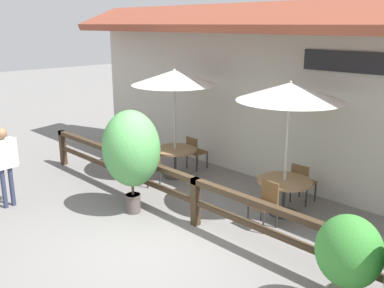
{
  "coord_description": "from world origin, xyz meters",
  "views": [
    {
      "loc": [
        5.31,
        -4.23,
        3.73
      ],
      "look_at": [
        -0.7,
        1.64,
        1.36
      ],
      "focal_mm": 40.0,
      "sensor_mm": 36.0,
      "label": 1
    }
  ],
  "objects_px": {
    "potted_plant_small_flowering": "(131,149)",
    "pedestrian": "(4,157)",
    "potted_plant_corner_fern": "(348,258)",
    "patio_umbrella_middle": "(290,92)",
    "dining_table_middle": "(284,187)",
    "chair_middle_wallside": "(302,181)",
    "chair_near_streetside": "(150,164)",
    "chair_middle_streetside": "(265,202)",
    "patio_umbrella_near": "(174,78)",
    "chair_near_wallside": "(195,151)",
    "dining_table_near": "(175,154)"
  },
  "relations": [
    {
      "from": "patio_umbrella_middle",
      "to": "chair_middle_streetside",
      "type": "distance_m",
      "value": 2.12
    },
    {
      "from": "chair_middle_streetside",
      "to": "patio_umbrella_middle",
      "type": "bearing_deg",
      "value": 99.93
    },
    {
      "from": "chair_middle_wallside",
      "to": "potted_plant_corner_fern",
      "type": "height_order",
      "value": "potted_plant_corner_fern"
    },
    {
      "from": "patio_umbrella_near",
      "to": "patio_umbrella_middle",
      "type": "bearing_deg",
      "value": 1.5
    },
    {
      "from": "chair_near_streetside",
      "to": "chair_near_wallside",
      "type": "distance_m",
      "value": 1.52
    },
    {
      "from": "chair_near_streetside",
      "to": "chair_middle_wallside",
      "type": "relative_size",
      "value": 1.0
    },
    {
      "from": "chair_middle_streetside",
      "to": "pedestrian",
      "type": "xyz_separation_m",
      "value": [
        -4.31,
        -3.11,
        0.6
      ]
    },
    {
      "from": "potted_plant_small_flowering",
      "to": "pedestrian",
      "type": "height_order",
      "value": "potted_plant_small_flowering"
    },
    {
      "from": "dining_table_near",
      "to": "pedestrian",
      "type": "relative_size",
      "value": 0.63
    },
    {
      "from": "chair_near_wallside",
      "to": "chair_middle_streetside",
      "type": "xyz_separation_m",
      "value": [
        3.3,
        -1.41,
        0.0
      ]
    },
    {
      "from": "patio_umbrella_near",
      "to": "potted_plant_corner_fern",
      "type": "distance_m",
      "value": 6.14
    },
    {
      "from": "dining_table_middle",
      "to": "potted_plant_corner_fern",
      "type": "xyz_separation_m",
      "value": [
        2.38,
        -2.15,
        0.29
      ]
    },
    {
      "from": "pedestrian",
      "to": "chair_middle_wallside",
      "type": "bearing_deg",
      "value": 133.47
    },
    {
      "from": "chair_near_wallside",
      "to": "patio_umbrella_middle",
      "type": "height_order",
      "value": "patio_umbrella_middle"
    },
    {
      "from": "patio_umbrella_middle",
      "to": "potted_plant_corner_fern",
      "type": "distance_m",
      "value": 3.59
    },
    {
      "from": "patio_umbrella_middle",
      "to": "pedestrian",
      "type": "distance_m",
      "value": 5.88
    },
    {
      "from": "dining_table_middle",
      "to": "chair_middle_streetside",
      "type": "xyz_separation_m",
      "value": [
        0.08,
        -0.74,
        -0.08
      ]
    },
    {
      "from": "patio_umbrella_middle",
      "to": "chair_middle_streetside",
      "type": "height_order",
      "value": "patio_umbrella_middle"
    },
    {
      "from": "patio_umbrella_near",
      "to": "chair_middle_wallside",
      "type": "height_order",
      "value": "patio_umbrella_near"
    },
    {
      "from": "chair_near_streetside",
      "to": "chair_middle_streetside",
      "type": "xyz_separation_m",
      "value": [
        3.29,
        0.11,
        0.0
      ]
    },
    {
      "from": "dining_table_middle",
      "to": "chair_middle_wallside",
      "type": "height_order",
      "value": "chair_middle_wallside"
    },
    {
      "from": "chair_middle_streetside",
      "to": "chair_middle_wallside",
      "type": "bearing_deg",
      "value": 98.51
    },
    {
      "from": "potted_plant_corner_fern",
      "to": "potted_plant_small_flowering",
      "type": "bearing_deg",
      "value": 179.93
    },
    {
      "from": "patio_umbrella_middle",
      "to": "dining_table_middle",
      "type": "relative_size",
      "value": 2.5
    },
    {
      "from": "dining_table_near",
      "to": "chair_near_wallside",
      "type": "height_order",
      "value": "chair_near_wallside"
    },
    {
      "from": "dining_table_near",
      "to": "potted_plant_corner_fern",
      "type": "distance_m",
      "value": 5.93
    },
    {
      "from": "potted_plant_small_flowering",
      "to": "pedestrian",
      "type": "distance_m",
      "value": 2.68
    },
    {
      "from": "chair_middle_streetside",
      "to": "chair_near_streetside",
      "type": "bearing_deg",
      "value": -174.12
    },
    {
      "from": "patio_umbrella_near",
      "to": "potted_plant_small_flowering",
      "type": "bearing_deg",
      "value": -64.04
    },
    {
      "from": "chair_near_wallside",
      "to": "dining_table_middle",
      "type": "distance_m",
      "value": 3.29
    },
    {
      "from": "dining_table_middle",
      "to": "chair_near_streetside",
      "type": "bearing_deg",
      "value": -165.31
    },
    {
      "from": "dining_table_middle",
      "to": "pedestrian",
      "type": "xyz_separation_m",
      "value": [
        -4.23,
        -3.84,
        0.52
      ]
    },
    {
      "from": "potted_plant_corner_fern",
      "to": "pedestrian",
      "type": "height_order",
      "value": "pedestrian"
    },
    {
      "from": "chair_near_wallside",
      "to": "chair_middle_wallside",
      "type": "distance_m",
      "value": 3.18
    },
    {
      "from": "chair_near_streetside",
      "to": "patio_umbrella_middle",
      "type": "height_order",
      "value": "patio_umbrella_middle"
    },
    {
      "from": "patio_umbrella_middle",
      "to": "potted_plant_small_flowering",
      "type": "xyz_separation_m",
      "value": [
        -2.17,
        -2.14,
        -1.15
      ]
    },
    {
      "from": "chair_near_streetside",
      "to": "potted_plant_small_flowering",
      "type": "height_order",
      "value": "potted_plant_small_flowering"
    },
    {
      "from": "chair_near_streetside",
      "to": "potted_plant_corner_fern",
      "type": "distance_m",
      "value": 5.75
    },
    {
      "from": "dining_table_middle",
      "to": "chair_middle_wallside",
      "type": "xyz_separation_m",
      "value": [
        -0.04,
        0.74,
        -0.08
      ]
    },
    {
      "from": "dining_table_near",
      "to": "chair_middle_streetside",
      "type": "distance_m",
      "value": 3.31
    },
    {
      "from": "dining_table_middle",
      "to": "potted_plant_small_flowering",
      "type": "height_order",
      "value": "potted_plant_small_flowering"
    },
    {
      "from": "chair_middle_wallside",
      "to": "potted_plant_corner_fern",
      "type": "xyz_separation_m",
      "value": [
        2.41,
        -2.89,
        0.37
      ]
    },
    {
      "from": "patio_umbrella_middle",
      "to": "potted_plant_small_flowering",
      "type": "relative_size",
      "value": 1.27
    },
    {
      "from": "patio_umbrella_middle",
      "to": "dining_table_near",
      "type": "bearing_deg",
      "value": -178.5
    },
    {
      "from": "chair_near_streetside",
      "to": "chair_near_wallside",
      "type": "xyz_separation_m",
      "value": [
        -0.01,
        1.52,
        0.0
      ]
    },
    {
      "from": "patio_umbrella_middle",
      "to": "dining_table_middle",
      "type": "bearing_deg",
      "value": 104.04
    },
    {
      "from": "chair_middle_wallside",
      "to": "potted_plant_corner_fern",
      "type": "bearing_deg",
      "value": 128.21
    },
    {
      "from": "dining_table_near",
      "to": "chair_near_streetside",
      "type": "distance_m",
      "value": 0.77
    },
    {
      "from": "pedestrian",
      "to": "patio_umbrella_middle",
      "type": "bearing_deg",
      "value": 128.18
    },
    {
      "from": "patio_umbrella_near",
      "to": "chair_middle_streetside",
      "type": "xyz_separation_m",
      "value": [
        3.25,
        -0.65,
        -1.99
      ]
    }
  ]
}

